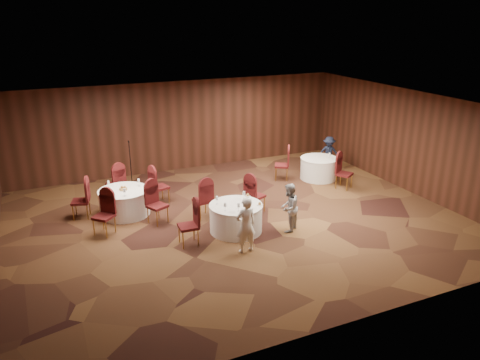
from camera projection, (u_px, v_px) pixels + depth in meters
name	position (u px, v px, depth m)	size (l,w,h in m)	color
ground	(236.00, 220.00, 12.96)	(12.00, 12.00, 0.00)	black
room_shell	(236.00, 153.00, 12.29)	(12.00, 12.00, 12.00)	silver
table_main	(236.00, 218.00, 12.23)	(1.40, 1.40, 0.74)	white
table_left	(124.00, 202.00, 13.24)	(1.42, 1.42, 0.74)	white
table_right	(319.00, 168.00, 16.12)	(1.28, 1.28, 0.74)	white
chairs_main	(217.00, 206.00, 12.63)	(2.99, 2.01, 1.00)	#380D0B
chairs_left	(124.00, 198.00, 13.20)	(2.95, 3.03, 1.00)	#380D0B
chairs_right	(312.00, 169.00, 15.60)	(2.13, 2.34, 1.00)	#380D0B
tabletop_main	(241.00, 202.00, 12.05)	(1.09, 1.07, 0.22)	silver
tabletop_left	(123.00, 187.00, 13.10)	(0.89, 0.88, 0.22)	silver
tabletop_right	(330.00, 155.00, 15.83)	(0.08, 0.08, 0.22)	silver
mic_stand	(131.00, 174.00, 15.31)	(0.24, 0.24, 1.56)	black
woman_a	(246.00, 225.00, 11.05)	(0.51, 0.33, 1.40)	white
woman_b	(289.00, 208.00, 12.14)	(0.64, 0.50, 1.31)	#A3A3A8
man_c	(329.00, 153.00, 16.98)	(0.79, 0.46, 1.23)	black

